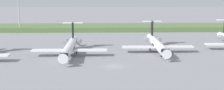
{
  "coord_description": "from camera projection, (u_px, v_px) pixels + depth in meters",
  "views": [
    {
      "loc": [
        -2.45,
        -75.46,
        19.74
      ],
      "look_at": [
        0.0,
        14.82,
        3.0
      ],
      "focal_mm": 47.6,
      "sensor_mm": 36.0,
      "label": 1
    }
  ],
  "objects": [
    {
      "name": "antenna_mast",
      "position": [
        19.0,
        8.0,
        139.06
      ],
      "size": [
        4.4,
        0.5,
        27.92
      ],
      "color": "#B2B2B7",
      "rests_on": "ground"
    },
    {
      "name": "regional_jet_third",
      "position": [
        70.0,
        47.0,
        91.1
      ],
      "size": [
        22.81,
        31.0,
        9.0
      ],
      "color": "white",
      "rests_on": "ground"
    },
    {
      "name": "regional_jet_fourth",
      "position": [
        157.0,
        44.0,
        96.46
      ],
      "size": [
        22.81,
        31.0,
        9.0
      ],
      "color": "white",
      "rests_on": "ground"
    },
    {
      "name": "grass_berm",
      "position": [
        109.0,
        28.0,
        149.73
      ],
      "size": [
        320.0,
        20.0,
        2.29
      ],
      "primitive_type": "cube",
      "color": "#597542",
      "rests_on": "ground"
    },
    {
      "name": "ground_plane",
      "position": [
        111.0,
        46.0,
        107.32
      ],
      "size": [
        500.0,
        500.0,
        0.0
      ],
      "primitive_type": "plane",
      "color": "gray"
    }
  ]
}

